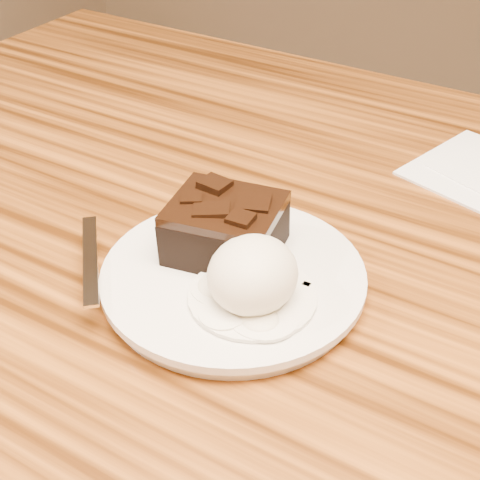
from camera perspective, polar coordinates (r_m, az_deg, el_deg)
The scene contains 7 objects.
plate at distance 0.54m, azimuth -0.56°, elevation -3.28°, with size 0.20×0.20×0.02m, color white.
brownie at distance 0.54m, azimuth -1.21°, elevation 0.71°, with size 0.08×0.07×0.04m, color black.
ice_cream_scoop at distance 0.49m, azimuth 1.05°, elevation -2.85°, with size 0.06×0.07×0.05m, color silver.
melt_puddle at distance 0.50m, azimuth 1.02°, elevation -4.73°, with size 0.09×0.09×0.00m, color silver.
spoon at distance 0.55m, azimuth -4.89°, elevation -0.59°, with size 0.03×0.17×0.01m, color silver, non-canonical shape.
crumb_a at distance 0.52m, azimuth 5.45°, elevation -3.76°, with size 0.01×0.01×0.00m, color black.
crumb_b at distance 0.54m, azimuth -3.58°, elevation -2.06°, with size 0.01×0.01×0.00m, color black.
Camera 1 is at (0.19, -0.41, 1.10)m, focal length 52.08 mm.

